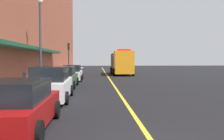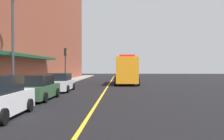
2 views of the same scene
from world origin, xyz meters
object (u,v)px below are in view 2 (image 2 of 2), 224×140
object	(u,v)px
street_lamp_left	(13,34)
traffic_light_near	(65,59)
parked_car_2	(38,88)
parking_meter_0	(28,82)
utility_truck	(126,71)
parked_car_3	(60,83)

from	to	relation	value
street_lamp_left	traffic_light_near	distance (m)	14.02
traffic_light_near	street_lamp_left	bearing A→B (deg)	-92.72
parked_car_2	street_lamp_left	size ratio (longest dim) A/B	0.68
parked_car_2	parking_meter_0	xyz separation A→B (m)	(-1.34, 1.94, 0.30)
utility_truck	street_lamp_left	world-z (taller)	street_lamp_left
street_lamp_left	parking_meter_0	bearing A→B (deg)	63.51
parked_car_3	parking_meter_0	world-z (taller)	parked_car_3
traffic_light_near	parking_meter_0	bearing A→B (deg)	-90.28
parked_car_2	parking_meter_0	world-z (taller)	parked_car_2
parked_car_3	parking_meter_0	xyz separation A→B (m)	(-1.40, -4.10, 0.29)
parked_car_2	parked_car_3	bearing A→B (deg)	-0.21
street_lamp_left	utility_truck	bearing A→B (deg)	61.40
street_lamp_left	traffic_light_near	xyz separation A→B (m)	(0.66, 13.95, -1.24)
street_lamp_left	traffic_light_near	world-z (taller)	street_lamp_left
traffic_light_near	utility_truck	bearing A→B (deg)	6.80
utility_truck	traffic_light_near	xyz separation A→B (m)	(-7.42, -0.88, 1.46)
parked_car_2	traffic_light_near	bearing A→B (deg)	5.33
utility_truck	traffic_light_near	distance (m)	7.62
parked_car_2	utility_truck	size ratio (longest dim) A/B	0.58
parked_car_2	parking_meter_0	bearing A→B (deg)	34.90
parked_car_3	utility_truck	bearing A→B (deg)	-33.39
utility_truck	parking_meter_0	bearing A→B (deg)	-29.24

